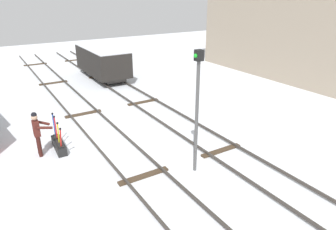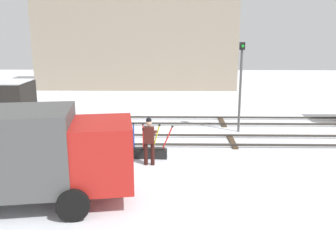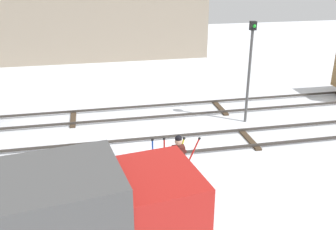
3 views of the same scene
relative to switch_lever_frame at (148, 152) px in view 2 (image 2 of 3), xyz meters
name	(u,v)px [view 2 (image 2 of 3)]	position (x,y,z in m)	size (l,w,h in m)	color
ground_plane	(156,142)	(0.18, 2.06, -0.25)	(60.00, 60.00, 0.00)	silver
track_main_line	(156,140)	(0.18, 2.06, -0.14)	(44.00, 1.94, 0.18)	#38332D
track_siding_near	(159,121)	(0.18, 5.67, -0.14)	(44.00, 1.94, 0.18)	#38332D
switch_lever_frame	(148,152)	(0.00, 0.00, 0.00)	(1.78, 0.42, 1.45)	black
rail_worker	(149,138)	(0.09, -0.74, 0.81)	(0.55, 0.70, 1.86)	#351511
delivery_truck	(19,152)	(-3.40, -4.06, 1.38)	(6.48, 3.15, 2.88)	#B21E19
signal_post	(241,79)	(4.28, 3.89, 2.43)	(0.24, 0.32, 4.45)	#4C4C4C
apartment_building	(138,38)	(-2.23, 18.90, 4.05)	(17.32, 5.73, 8.58)	gray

